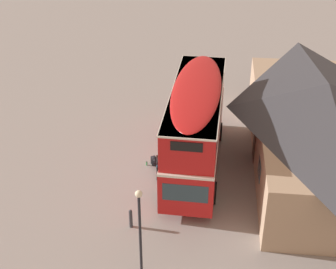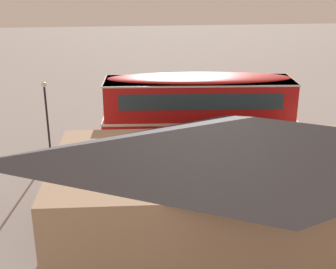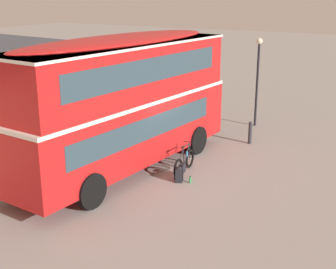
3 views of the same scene
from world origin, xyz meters
name	(u,v)px [view 3 (image 3 of 3)]	position (x,y,z in m)	size (l,w,h in m)	color
ground_plane	(149,165)	(0.00, 0.00, 0.00)	(120.00, 120.00, 0.00)	gray
double_decker_bus	(123,98)	(-0.75, 0.51, 2.64)	(9.84, 3.26, 4.79)	black
touring_bicycle	(184,163)	(0.02, -1.48, 0.37)	(1.75, 0.57, 1.01)	black
backpack_on_ground	(179,174)	(-0.76, -1.70, 0.27)	(0.38, 0.37, 0.53)	black
water_bottle_green_metal	(190,180)	(-0.67, -2.09, 0.11)	(0.08, 0.08, 0.24)	green
street_lamp	(258,72)	(7.14, -1.49, 2.60)	(0.28, 0.28, 4.14)	black
kerb_bollard	(250,132)	(4.39, -2.28, 0.50)	(0.16, 0.16, 0.97)	#333338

